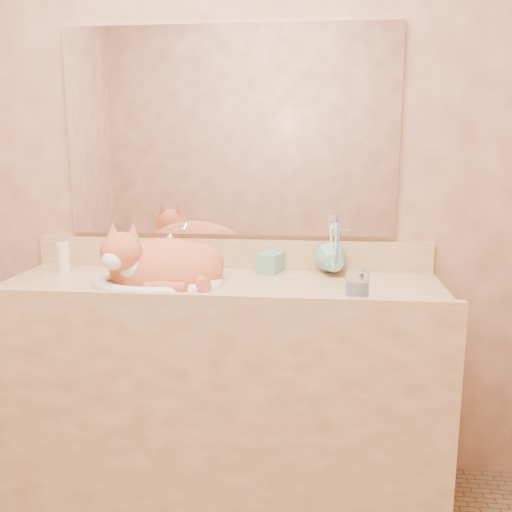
# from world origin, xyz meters

# --- Properties ---
(wall_back) EXTENTS (2.40, 0.02, 2.50)m
(wall_back) POSITION_xyz_m (0.00, 1.00, 1.25)
(wall_back) COLOR #946043
(wall_back) RESTS_ON ground
(vanity_counter) EXTENTS (1.60, 0.55, 0.85)m
(vanity_counter) POSITION_xyz_m (0.00, 0.72, 0.42)
(vanity_counter) COLOR #A07548
(vanity_counter) RESTS_ON floor
(mirror) EXTENTS (1.30, 0.02, 0.80)m
(mirror) POSITION_xyz_m (0.00, 0.99, 1.39)
(mirror) COLOR white
(mirror) RESTS_ON wall_back
(sink_basin) EXTENTS (0.54, 0.48, 0.14)m
(sink_basin) POSITION_xyz_m (-0.22, 0.70, 0.92)
(sink_basin) COLOR white
(sink_basin) RESTS_ON vanity_counter
(faucet) EXTENTS (0.07, 0.12, 0.16)m
(faucet) POSITION_xyz_m (-0.22, 0.88, 0.93)
(faucet) COLOR white
(faucet) RESTS_ON vanity_counter
(cat) EXTENTS (0.45, 0.38, 0.23)m
(cat) POSITION_xyz_m (-0.22, 0.71, 0.92)
(cat) COLOR #B9502A
(cat) RESTS_ON sink_basin
(soap_dispenser) EXTENTS (0.10, 0.10, 0.17)m
(soap_dispenser) POSITION_xyz_m (0.15, 0.89, 0.94)
(soap_dispenser) COLOR #6DAF9B
(soap_dispenser) RESTS_ON vanity_counter
(toothbrush_cup) EXTENTS (0.14, 0.14, 0.11)m
(toothbrush_cup) POSITION_xyz_m (0.41, 0.85, 0.91)
(toothbrush_cup) COLOR #6DAF9B
(toothbrush_cup) RESTS_ON vanity_counter
(toothbrushes) EXTENTS (0.03, 0.03, 0.21)m
(toothbrushes) POSITION_xyz_m (0.41, 0.85, 0.98)
(toothbrushes) COLOR white
(toothbrushes) RESTS_ON toothbrush_cup
(saucer) EXTENTS (0.10, 0.10, 0.01)m
(saucer) POSITION_xyz_m (0.48, 0.54, 0.85)
(saucer) COLOR white
(saucer) RESTS_ON vanity_counter
(water_glass) EXTENTS (0.08, 0.08, 0.09)m
(water_glass) POSITION_xyz_m (0.48, 0.54, 0.90)
(water_glass) COLOR white
(water_glass) RESTS_ON saucer
(lotion_bottle) EXTENTS (0.05, 0.05, 0.11)m
(lotion_bottle) POSITION_xyz_m (-0.65, 0.85, 0.91)
(lotion_bottle) COLOR white
(lotion_bottle) RESTS_ON vanity_counter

